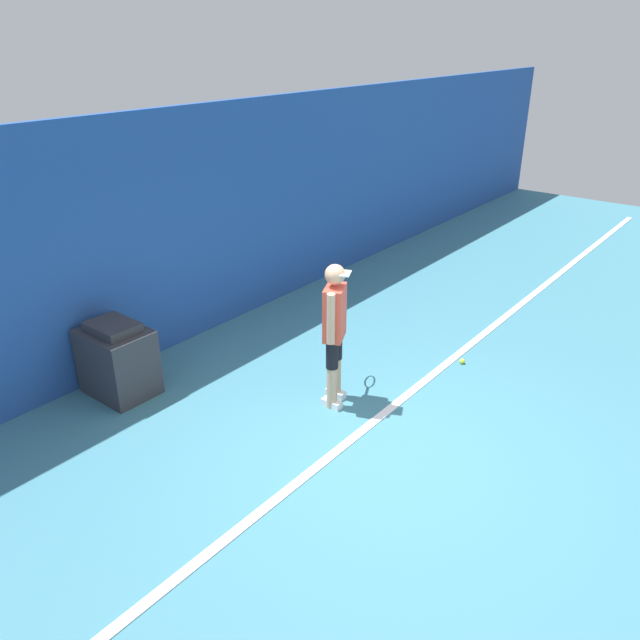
{
  "coord_description": "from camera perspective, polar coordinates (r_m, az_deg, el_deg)",
  "views": [
    {
      "loc": [
        -4.38,
        -2.71,
        3.85
      ],
      "look_at": [
        0.48,
        1.15,
        0.97
      ],
      "focal_mm": 35.0,
      "sensor_mm": 36.0,
      "label": 1
    }
  ],
  "objects": [
    {
      "name": "back_wall",
      "position": [
        7.98,
        -15.87,
        6.97
      ],
      "size": [
        24.0,
        0.1,
        3.04
      ],
      "color": "#234C99",
      "rests_on": "ground_plane"
    },
    {
      "name": "ground_plane",
      "position": [
        6.44,
        5.5,
        -12.0
      ],
      "size": [
        24.0,
        24.0,
        0.0
      ],
      "primitive_type": "plane",
      "color": "teal"
    },
    {
      "name": "court_baseline",
      "position": [
        6.59,
        2.9,
        -10.85
      ],
      "size": [
        21.6,
        0.1,
        0.01
      ],
      "color": "white",
      "rests_on": "ground_plane"
    },
    {
      "name": "covered_chair",
      "position": [
        7.54,
        -18.02,
        -3.48
      ],
      "size": [
        0.61,
        0.8,
        0.89
      ],
      "color": "#333338",
      "rests_on": "ground_plane"
    },
    {
      "name": "tennis_player",
      "position": [
        6.76,
        1.35,
        -0.76
      ],
      "size": [
        0.85,
        0.49,
        1.66
      ],
      "rotation": [
        0.0,
        0.0,
        0.45
      ],
      "color": "tan",
      "rests_on": "ground_plane"
    },
    {
      "name": "tennis_ball",
      "position": [
        8.16,
        12.87,
        -3.69
      ],
      "size": [
        0.07,
        0.07,
        0.07
      ],
      "color": "#D1E533",
      "rests_on": "ground_plane"
    }
  ]
}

